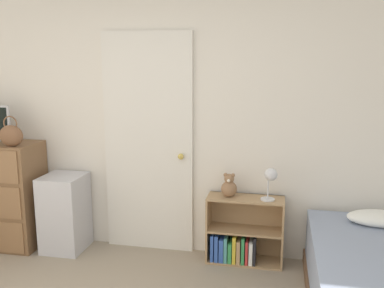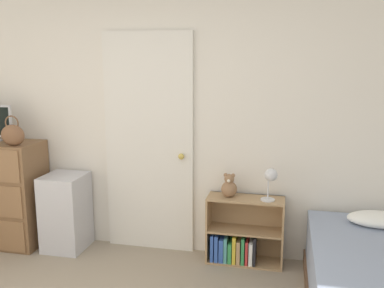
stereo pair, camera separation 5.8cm
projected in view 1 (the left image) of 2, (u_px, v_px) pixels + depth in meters
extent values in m
cube|color=silver|center=(162.00, 120.00, 4.04)|extent=(10.00, 0.06, 2.55)
cube|color=silver|center=(148.00, 144.00, 4.06)|extent=(0.86, 0.04, 2.09)
sphere|color=gold|center=(181.00, 157.00, 3.97)|extent=(0.06, 0.06, 0.06)
ellipsoid|color=brown|center=(11.00, 136.00, 3.94)|extent=(0.24, 0.11, 0.20)
torus|color=brown|center=(10.00, 123.00, 3.92)|extent=(0.14, 0.01, 0.14)
cube|color=silver|center=(65.00, 213.00, 4.16)|extent=(0.38, 0.41, 0.74)
cube|color=tan|center=(208.00, 227.00, 3.96)|extent=(0.02, 0.26, 0.62)
cube|color=tan|center=(283.00, 233.00, 3.83)|extent=(0.02, 0.26, 0.62)
cube|color=tan|center=(244.00, 260.00, 3.95)|extent=(0.66, 0.26, 0.02)
cube|color=tan|center=(245.00, 230.00, 3.90)|extent=(0.66, 0.26, 0.02)
cube|color=tan|center=(246.00, 199.00, 3.84)|extent=(0.66, 0.26, 0.02)
cube|color=tan|center=(246.00, 225.00, 4.01)|extent=(0.69, 0.01, 0.62)
cube|color=#3359B2|center=(213.00, 245.00, 3.97)|extent=(0.03, 0.21, 0.25)
cube|color=#3359B2|center=(218.00, 245.00, 3.96)|extent=(0.03, 0.21, 0.25)
cube|color=#3359B2|center=(222.00, 248.00, 3.94)|extent=(0.04, 0.18, 0.22)
cube|color=teal|center=(226.00, 248.00, 3.94)|extent=(0.03, 0.18, 0.23)
cube|color=#338C4C|center=(231.00, 250.00, 3.93)|extent=(0.03, 0.18, 0.19)
cube|color=gold|center=(235.00, 247.00, 3.93)|extent=(0.03, 0.20, 0.25)
cube|color=tan|center=(239.00, 250.00, 3.91)|extent=(0.03, 0.17, 0.21)
cube|color=#338C4C|center=(244.00, 248.00, 3.92)|extent=(0.03, 0.21, 0.25)
cube|color=red|center=(247.00, 251.00, 3.89)|extent=(0.02, 0.16, 0.22)
cube|color=white|center=(251.00, 251.00, 3.89)|extent=(0.03, 0.18, 0.21)
cube|color=black|center=(255.00, 249.00, 3.87)|extent=(0.02, 0.16, 0.26)
sphere|color=#8C6647|center=(229.00, 189.00, 3.85)|extent=(0.14, 0.14, 0.14)
sphere|color=#8C6647|center=(229.00, 179.00, 3.83)|extent=(0.09, 0.09, 0.09)
sphere|color=silver|center=(229.00, 181.00, 3.80)|extent=(0.03, 0.03, 0.03)
sphere|color=#8C6647|center=(226.00, 175.00, 3.83)|extent=(0.04, 0.04, 0.04)
sphere|color=#8C6647|center=(233.00, 175.00, 3.82)|extent=(0.04, 0.04, 0.04)
cylinder|color=silver|center=(268.00, 199.00, 3.77)|extent=(0.13, 0.13, 0.01)
cylinder|color=silver|center=(268.00, 188.00, 3.75)|extent=(0.01, 0.01, 0.19)
sphere|color=silver|center=(271.00, 174.00, 3.71)|extent=(0.11, 0.11, 0.11)
ellipsoid|color=white|center=(380.00, 218.00, 3.49)|extent=(0.52, 0.28, 0.12)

